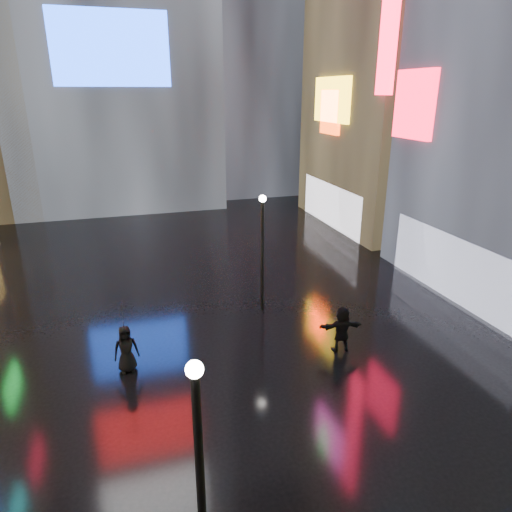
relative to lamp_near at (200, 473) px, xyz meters
name	(u,v)px	position (x,y,z in m)	size (l,w,h in m)	color
ground	(206,301)	(2.50, 12.91, -2.94)	(140.00, 140.00, 0.00)	black
building_right_far	(410,14)	(18.48, 22.90, 11.03)	(10.28, 12.00, 28.00)	black
tower_flank_right	(243,0)	(11.50, 38.91, 14.06)	(12.00, 12.00, 34.00)	black
lamp_near	(200,473)	(0.00, 0.00, 0.00)	(0.30, 0.30, 5.20)	black
lamp_far	(262,247)	(4.72, 11.31, 0.00)	(0.30, 0.30, 5.20)	black
pedestrian_4	(126,349)	(-1.19, 8.14, -2.08)	(0.84, 0.55, 1.72)	black
pedestrian_5	(342,329)	(6.53, 7.21, -2.06)	(1.65, 0.52, 1.77)	black
umbrella_2	(122,315)	(-1.19, 8.14, -0.76)	(1.01, 1.03, 0.92)	black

